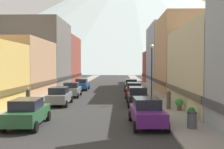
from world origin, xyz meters
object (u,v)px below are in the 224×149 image
car_right_0 (147,112)px  pedestrian_1 (28,98)px  car_left_1 (59,96)px  pedestrian_0 (169,100)px  streetlamp_right (152,64)px  car_right_2 (134,90)px  potted_plant_0 (191,113)px  car_left_3 (82,84)px  trash_bin_right (192,120)px  potted_plant_1 (179,103)px  car_right_1 (138,96)px  car_right_3 (131,85)px  car_left_2 (72,89)px  car_left_0 (28,112)px

car_right_0 → pedestrian_1: pedestrian_1 is taller
car_left_1 → pedestrian_0: size_ratio=2.61×
streetlamp_right → car_right_2: bearing=108.3°
car_right_2 → potted_plant_0: 14.02m
car_left_3 → trash_bin_right: size_ratio=4.50×
car_left_1 → potted_plant_0: car_left_1 is taller
potted_plant_0 → pedestrian_1: (-13.25, 5.34, 0.36)m
pedestrian_1 → streetlamp_right: size_ratio=0.30×
car_left_3 → potted_plant_1: 21.63m
trash_bin_right → pedestrian_0: pedestrian_0 is taller
car_right_1 → trash_bin_right: 9.97m
car_left_3 → car_right_3: bearing=-8.0°
car_right_2 → potted_plant_0: (3.20, -13.65, -0.30)m
car_left_1 → trash_bin_right: (10.15, -9.72, -0.26)m
car_left_2 → pedestrian_0: (10.05, -9.46, 0.04)m
car_left_3 → car_right_0: size_ratio=0.98×
car_right_1 → potted_plant_1: (3.20, -3.43, -0.17)m
car_left_0 → trash_bin_right: car_left_0 is taller
potted_plant_0 → potted_plant_1: size_ratio=0.86×
car_left_1 → car_right_0: bearing=-48.3°
car_right_3 → potted_plant_1: (3.20, -17.66, -0.17)m
car_left_0 → potted_plant_0: (10.80, 1.70, -0.30)m
trash_bin_right → streetlamp_right: bearing=95.0°
car_left_1 → streetlamp_right: bearing=11.0°
trash_bin_right → potted_plant_1: 6.24m
potted_plant_0 → trash_bin_right: bearing=-104.4°
car_left_2 → streetlamp_right: size_ratio=0.76×
car_right_0 → trash_bin_right: (2.55, -1.18, -0.26)m
potted_plant_0 → car_left_1: bearing=146.4°
potted_plant_1 → car_left_3: bearing=120.0°
car_right_2 → pedestrian_0: 9.60m
car_left_2 → trash_bin_right: (10.15, -16.36, -0.26)m
car_right_0 → streetlamp_right: size_ratio=0.77×
car_left_1 → car_left_3: size_ratio=1.01×
car_left_3 → potted_plant_1: (10.80, -18.74, -0.17)m
car_right_1 → pedestrian_1: (-10.05, -1.76, 0.05)m
car_left_1 → car_right_1: 7.60m
trash_bin_right → potted_plant_1: size_ratio=0.99×
car_left_3 → pedestrian_1: 17.25m
potted_plant_0 → pedestrian_1: pedestrian_1 is taller
potted_plant_0 → pedestrian_1: size_ratio=0.50×
car_right_2 → streetlamp_right: size_ratio=0.76×
car_right_1 → car_left_2: bearing=138.5°
car_right_2 → car_right_3: 7.69m
streetlamp_right → car_left_1: bearing=-169.0°
car_left_1 → pedestrian_1: pedestrian_1 is taller
car_right_2 → car_right_1: bearing=-90.0°
pedestrian_0 → pedestrian_1: size_ratio=0.98×
car_left_1 → potted_plant_1: car_left_1 is taller
car_left_0 → car_right_3: 24.25m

